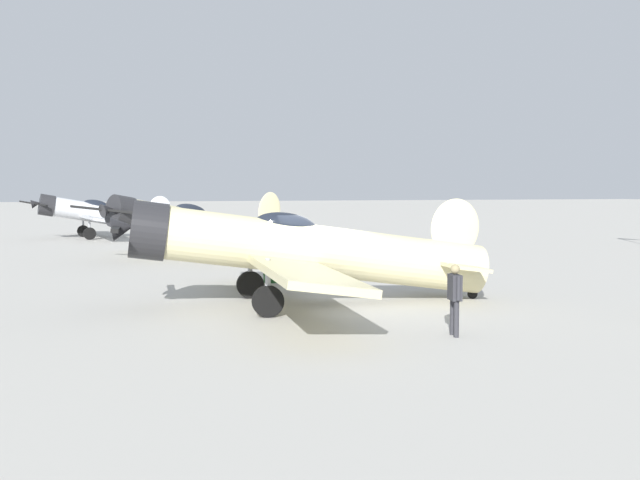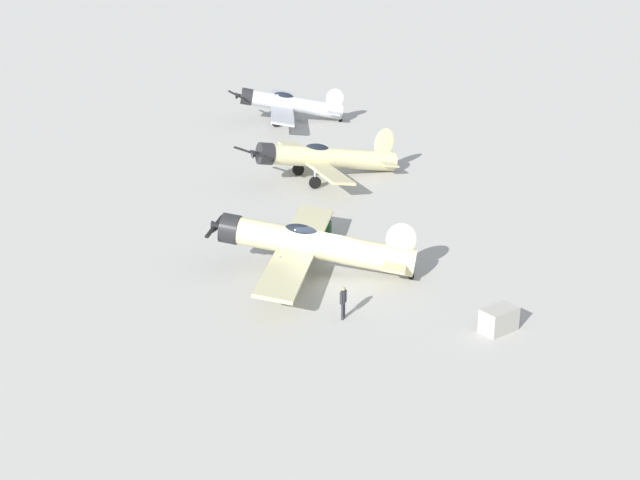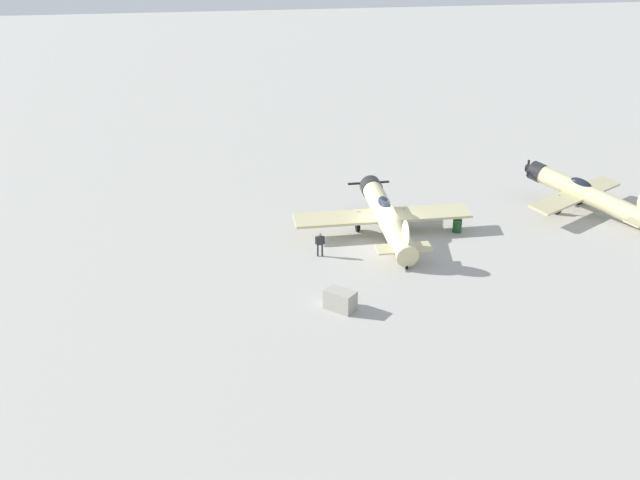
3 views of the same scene
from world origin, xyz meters
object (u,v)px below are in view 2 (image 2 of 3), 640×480
at_px(airplane_mid_apron, 323,158).
at_px(airplane_far_line, 288,104).
at_px(fuel_drum, 326,229).
at_px(equipment_crate, 499,320).
at_px(ground_crew_mechanic, 343,299).
at_px(airplane_foreground, 310,244).

height_order(airplane_mid_apron, airplane_far_line, airplane_mid_apron).
height_order(airplane_far_line, fuel_drum, airplane_far_line).
relative_size(airplane_far_line, fuel_drum, 13.77).
relative_size(airplane_mid_apron, equipment_crate, 5.91).
relative_size(airplane_far_line, ground_crew_mechanic, 7.95).
relative_size(airplane_foreground, fuel_drum, 13.45).
xyz_separation_m(airplane_far_line, equipment_crate, (-37.13, -12.22, -1.03)).
height_order(airplane_mid_apron, equipment_crate, airplane_mid_apron).
height_order(airplane_foreground, airplane_mid_apron, airplane_mid_apron).
bearing_deg(fuel_drum, airplane_mid_apron, 3.23).
distance_m(airplane_far_line, ground_crew_mechanic, 36.65).
relative_size(airplane_foreground, airplane_mid_apron, 1.11).
bearing_deg(fuel_drum, airplane_far_line, 9.22).
bearing_deg(ground_crew_mechanic, airplane_far_line, 112.26).
bearing_deg(airplane_mid_apron, airplane_foreground, 65.49).
distance_m(airplane_mid_apron, airplane_far_line, 16.12).
bearing_deg(ground_crew_mechanic, fuel_drum, 110.34).
bearing_deg(airplane_far_line, airplane_mid_apron, 97.50).
bearing_deg(airplane_foreground, fuel_drum, -90.48).
relative_size(airplane_mid_apron, fuel_drum, 12.07).
distance_m(airplane_mid_apron, equipment_crate, 23.10).
xyz_separation_m(airplane_foreground, fuel_drum, (5.03, -0.63, -1.08)).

